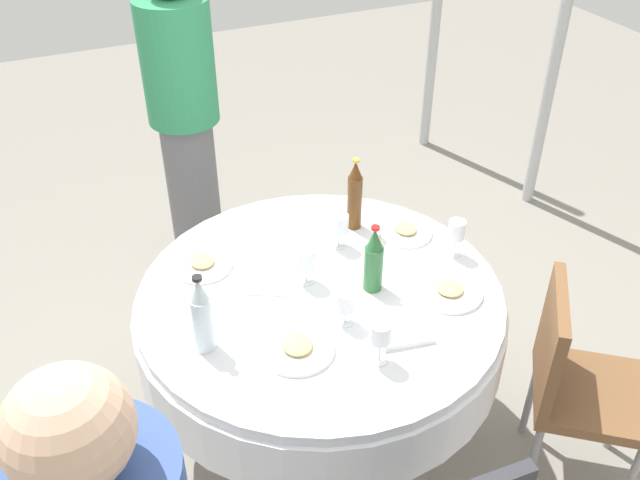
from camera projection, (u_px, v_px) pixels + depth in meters
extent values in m
plane|color=gray|center=(320.00, 424.00, 2.97)|extent=(10.00, 10.00, 0.00)
cylinder|color=white|center=(320.00, 295.00, 2.55)|extent=(1.34, 1.34, 0.04)
cylinder|color=white|center=(320.00, 321.00, 2.62)|extent=(1.37, 1.37, 0.22)
cylinder|color=slate|center=(320.00, 385.00, 2.83)|extent=(0.14, 0.14, 0.48)
cylinder|color=slate|center=(320.00, 422.00, 2.96)|extent=(0.56, 0.56, 0.03)
cylinder|color=#2D6B38|center=(373.00, 268.00, 2.50)|extent=(0.07, 0.07, 0.18)
cone|color=#2D6B38|center=(375.00, 239.00, 2.42)|extent=(0.06, 0.06, 0.08)
cylinder|color=red|center=(376.00, 228.00, 2.40)|extent=(0.03, 0.03, 0.01)
cylinder|color=#593314|center=(355.00, 202.00, 2.81)|extent=(0.06, 0.06, 0.23)
cone|color=#593314|center=(356.00, 170.00, 2.72)|extent=(0.05, 0.05, 0.07)
cylinder|color=gold|center=(356.00, 160.00, 2.70)|extent=(0.03, 0.03, 0.01)
cylinder|color=silver|center=(203.00, 324.00, 2.24)|extent=(0.07, 0.07, 0.21)
cone|color=silver|center=(198.00, 290.00, 2.16)|extent=(0.06, 0.06, 0.08)
cylinder|color=black|center=(197.00, 278.00, 2.13)|extent=(0.03, 0.03, 0.01)
cylinder|color=white|center=(306.00, 282.00, 2.58)|extent=(0.06, 0.06, 0.00)
cylinder|color=white|center=(306.00, 274.00, 2.56)|extent=(0.01, 0.01, 0.07)
cylinder|color=white|center=(306.00, 258.00, 2.51)|extent=(0.07, 0.07, 0.08)
cylinder|color=gold|center=(306.00, 263.00, 2.53)|extent=(0.06, 0.06, 0.03)
cylinder|color=white|center=(379.00, 360.00, 2.25)|extent=(0.06, 0.06, 0.00)
cylinder|color=white|center=(379.00, 350.00, 2.22)|extent=(0.01, 0.01, 0.08)
cylinder|color=white|center=(381.00, 332.00, 2.17)|extent=(0.07, 0.07, 0.07)
cylinder|color=gold|center=(380.00, 337.00, 2.19)|extent=(0.06, 0.06, 0.03)
cylinder|color=white|center=(453.00, 254.00, 2.72)|extent=(0.06, 0.06, 0.00)
cylinder|color=white|center=(454.00, 246.00, 2.69)|extent=(0.01, 0.01, 0.07)
cylinder|color=white|center=(457.00, 230.00, 2.65)|extent=(0.07, 0.07, 0.08)
cylinder|color=maroon|center=(456.00, 235.00, 2.66)|extent=(0.06, 0.06, 0.03)
cylinder|color=white|center=(339.00, 246.00, 2.76)|extent=(0.06, 0.06, 0.00)
cylinder|color=white|center=(339.00, 239.00, 2.74)|extent=(0.01, 0.01, 0.06)
cylinder|color=white|center=(339.00, 224.00, 2.70)|extent=(0.07, 0.07, 0.08)
cylinder|color=maroon|center=(339.00, 229.00, 2.71)|extent=(0.06, 0.06, 0.03)
cylinder|color=white|center=(345.00, 322.00, 2.39)|extent=(0.06, 0.06, 0.00)
cylinder|color=white|center=(345.00, 315.00, 2.38)|extent=(0.01, 0.01, 0.06)
cylinder|color=white|center=(346.00, 300.00, 2.34)|extent=(0.07, 0.07, 0.07)
cylinder|color=white|center=(449.00, 291.00, 2.52)|extent=(0.25, 0.25, 0.02)
ellipsoid|color=tan|center=(449.00, 288.00, 2.51)|extent=(0.11, 0.10, 0.02)
cylinder|color=white|center=(297.00, 349.00, 2.28)|extent=(0.25, 0.25, 0.02)
ellipsoid|color=tan|center=(297.00, 345.00, 2.27)|extent=(0.11, 0.10, 0.02)
cylinder|color=white|center=(203.00, 265.00, 2.65)|extent=(0.23, 0.23, 0.02)
ellipsoid|color=tan|center=(202.00, 261.00, 2.64)|extent=(0.10, 0.09, 0.02)
cylinder|color=white|center=(405.00, 232.00, 2.83)|extent=(0.22, 0.22, 0.02)
ellipsoid|color=tan|center=(406.00, 229.00, 2.82)|extent=(0.10, 0.09, 0.02)
cube|color=silver|center=(308.00, 215.00, 2.94)|extent=(0.15, 0.12, 0.00)
cube|color=silver|center=(266.00, 294.00, 2.51)|extent=(0.10, 0.17, 0.00)
cube|color=white|center=(401.00, 328.00, 2.36)|extent=(0.21, 0.21, 0.02)
sphere|color=#D8AD8C|center=(68.00, 429.00, 1.12)|extent=(0.22, 0.22, 0.22)
cylinder|color=slate|center=(194.00, 198.00, 3.61)|extent=(0.26, 0.26, 0.89)
cylinder|color=#2D8C59|center=(178.00, 62.00, 3.18)|extent=(0.34, 0.34, 0.58)
cube|color=brown|center=(591.00, 394.00, 2.51)|extent=(0.56, 0.56, 0.04)
cube|color=brown|center=(551.00, 343.00, 2.43)|extent=(0.34, 0.28, 0.42)
cylinder|color=gray|center=(619.00, 411.00, 2.75)|extent=(0.03, 0.03, 0.43)
cylinder|color=gray|center=(531.00, 464.00, 2.55)|extent=(0.03, 0.03, 0.43)
cylinder|color=gray|center=(531.00, 395.00, 2.82)|extent=(0.03, 0.03, 0.43)
cylinder|color=#B2B5B7|center=(564.00, 16.00, 3.77)|extent=(0.07, 0.07, 2.34)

